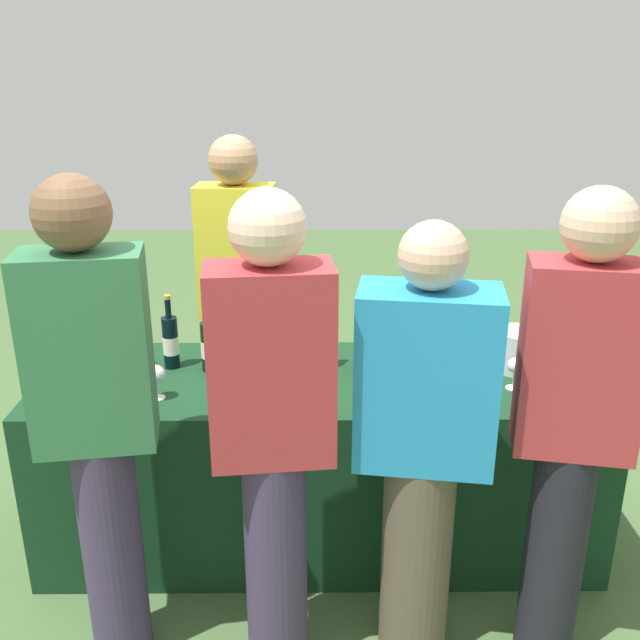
# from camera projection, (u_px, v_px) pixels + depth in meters

# --- Properties ---
(ground_plane) EXTENTS (12.00, 12.00, 0.00)m
(ground_plane) POSITION_uv_depth(u_px,v_px,m) (320.00, 534.00, 3.21)
(ground_plane) COLOR #476638
(tasting_table) EXTENTS (2.31, 0.75, 0.78)m
(tasting_table) POSITION_uv_depth(u_px,v_px,m) (320.00, 459.00, 3.07)
(tasting_table) COLOR #14381E
(tasting_table) RESTS_ON ground_plane
(wine_bottle_0) EXTENTS (0.07, 0.07, 0.33)m
(wine_bottle_0) POSITION_uv_depth(u_px,v_px,m) (119.00, 344.00, 2.96)
(wine_bottle_0) COLOR black
(wine_bottle_0) RESTS_ON tasting_table
(wine_bottle_1) EXTENTS (0.07, 0.07, 0.32)m
(wine_bottle_1) POSITION_uv_depth(u_px,v_px,m) (171.00, 342.00, 2.99)
(wine_bottle_1) COLOR black
(wine_bottle_1) RESTS_ON tasting_table
(wine_bottle_2) EXTENTS (0.08, 0.08, 0.31)m
(wine_bottle_2) POSITION_uv_depth(u_px,v_px,m) (210.00, 345.00, 2.97)
(wine_bottle_2) COLOR black
(wine_bottle_2) RESTS_ON tasting_table
(wine_bottle_3) EXTENTS (0.07, 0.07, 0.32)m
(wine_bottle_3) POSITION_uv_depth(u_px,v_px,m) (239.00, 336.00, 3.06)
(wine_bottle_3) COLOR black
(wine_bottle_3) RESTS_ON tasting_table
(wine_bottle_4) EXTENTS (0.07, 0.07, 0.31)m
(wine_bottle_4) POSITION_uv_depth(u_px,v_px,m) (266.00, 336.00, 3.08)
(wine_bottle_4) COLOR black
(wine_bottle_4) RESTS_ON tasting_table
(wine_bottle_5) EXTENTS (0.08, 0.08, 0.31)m
(wine_bottle_5) POSITION_uv_depth(u_px,v_px,m) (320.00, 344.00, 2.99)
(wine_bottle_5) COLOR black
(wine_bottle_5) RESTS_ON tasting_table
(wine_bottle_6) EXTENTS (0.08, 0.08, 0.32)m
(wine_bottle_6) POSITION_uv_depth(u_px,v_px,m) (364.00, 344.00, 2.96)
(wine_bottle_6) COLOR black
(wine_bottle_6) RESTS_ON tasting_table
(wine_glass_0) EXTENTS (0.07, 0.07, 0.14)m
(wine_glass_0) POSITION_uv_depth(u_px,v_px,m) (156.00, 375.00, 2.72)
(wine_glass_0) COLOR silver
(wine_glass_0) RESTS_ON tasting_table
(wine_glass_1) EXTENTS (0.07, 0.07, 0.14)m
(wine_glass_1) POSITION_uv_depth(u_px,v_px,m) (456.00, 364.00, 2.82)
(wine_glass_1) COLOR silver
(wine_glass_1) RESTS_ON tasting_table
(wine_glass_2) EXTENTS (0.06, 0.06, 0.13)m
(wine_glass_2) POSITION_uv_depth(u_px,v_px,m) (515.00, 367.00, 2.80)
(wine_glass_2) COLOR silver
(wine_glass_2) RESTS_ON tasting_table
(ice_bucket) EXTENTS (0.20, 0.20, 0.17)m
(ice_bucket) POSITION_uv_depth(u_px,v_px,m) (519.00, 350.00, 2.98)
(ice_bucket) COLOR silver
(ice_bucket) RESTS_ON tasting_table
(server_pouring) EXTENTS (0.37, 0.23, 1.70)m
(server_pouring) POSITION_uv_depth(u_px,v_px,m) (239.00, 295.00, 3.44)
(server_pouring) COLOR black
(server_pouring) RESTS_ON ground_plane
(guest_0) EXTENTS (0.40, 0.26, 1.72)m
(guest_0) POSITION_uv_depth(u_px,v_px,m) (96.00, 415.00, 2.27)
(guest_0) COLOR #3F3351
(guest_0) RESTS_ON ground_plane
(guest_1) EXTENTS (0.40, 0.25, 1.68)m
(guest_1) POSITION_uv_depth(u_px,v_px,m) (273.00, 430.00, 2.23)
(guest_1) COLOR #3F3351
(guest_1) RESTS_ON ground_plane
(guest_2) EXTENTS (0.47, 0.31, 1.58)m
(guest_2) POSITION_uv_depth(u_px,v_px,m) (422.00, 443.00, 2.32)
(guest_2) COLOR brown
(guest_2) RESTS_ON ground_plane
(guest_3) EXTENTS (0.40, 0.27, 1.68)m
(guest_3) POSITION_uv_depth(u_px,v_px,m) (572.00, 421.00, 2.28)
(guest_3) COLOR black
(guest_3) RESTS_ON ground_plane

